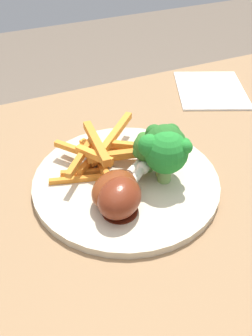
# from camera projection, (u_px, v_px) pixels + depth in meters

# --- Properties ---
(dining_table) EXTENTS (1.02, 0.72, 0.74)m
(dining_table) POSITION_uv_depth(u_px,v_px,m) (131.00, 254.00, 0.62)
(dining_table) COLOR #8E6B47
(dining_table) RESTS_ON ground_plane
(dinner_plate) EXTENTS (0.28, 0.28, 0.01)m
(dinner_plate) POSITION_uv_depth(u_px,v_px,m) (126.00, 181.00, 0.57)
(dinner_plate) COLOR beige
(dinner_plate) RESTS_ON dining_table
(broccoli_floret_front) EXTENTS (0.05, 0.05, 0.06)m
(broccoli_floret_front) POSITION_uv_depth(u_px,v_px,m) (147.00, 148.00, 0.55)
(broccoli_floret_front) COLOR #7DA957
(broccoli_floret_front) RESTS_ON dinner_plate
(broccoli_floret_middle) EXTENTS (0.07, 0.06, 0.08)m
(broccoli_floret_middle) POSITION_uv_depth(u_px,v_px,m) (163.00, 146.00, 0.54)
(broccoli_floret_middle) COLOR #8CAA51
(broccoli_floret_middle) RESTS_ON dinner_plate
(broccoli_floret_back) EXTENTS (0.08, 0.07, 0.08)m
(broccoli_floret_back) POSITION_uv_depth(u_px,v_px,m) (165.00, 151.00, 0.53)
(broccoli_floret_back) COLOR #77A553
(broccoli_floret_back) RESTS_ON dinner_plate
(carrot_fries_pile) EXTENTS (0.17, 0.12, 0.05)m
(carrot_fries_pile) POSITION_uv_depth(u_px,v_px,m) (101.00, 152.00, 0.58)
(carrot_fries_pile) COLOR orange
(carrot_fries_pile) RESTS_ON dinner_plate
(chicken_drumstick_near) EXTENTS (0.11, 0.10, 0.05)m
(chicken_drumstick_near) POSITION_uv_depth(u_px,v_px,m) (121.00, 196.00, 0.50)
(chicken_drumstick_near) COLOR #4E180D
(chicken_drumstick_near) RESTS_ON dinner_plate
(chicken_drumstick_far) EXTENTS (0.12, 0.10, 0.04)m
(chicken_drumstick_far) POSITION_uv_depth(u_px,v_px,m) (116.00, 187.00, 0.52)
(chicken_drumstick_far) COLOR #521D0D
(chicken_drumstick_far) RESTS_ON dinner_plate
(napkin) EXTENTS (0.20, 0.21, 0.00)m
(napkin) POSITION_uv_depth(u_px,v_px,m) (211.00, 90.00, 0.80)
(napkin) COLOR white
(napkin) RESTS_ON dining_table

